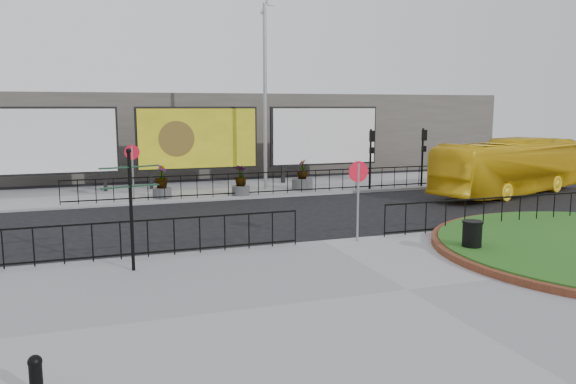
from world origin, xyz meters
name	(u,v)px	position (x,y,z in m)	size (l,w,h in m)	color
ground	(322,244)	(0.00, 0.00, 0.00)	(90.00, 90.00, 0.00)	black
pavement_near	(407,292)	(0.00, -5.00, 0.06)	(30.00, 10.00, 0.12)	gray
pavement_far	(232,189)	(0.00, 12.00, 0.06)	(44.00, 6.00, 0.12)	gray
railing_near_left	(121,240)	(-6.00, -0.30, 0.67)	(10.00, 0.10, 1.10)	black
railing_near_right	(502,212)	(6.50, -0.30, 0.67)	(9.00, 0.10, 1.10)	black
railing_far	(266,183)	(1.00, 9.30, 0.67)	(18.00, 0.10, 1.10)	black
speed_sign_far	(132,160)	(-5.00, 9.40, 1.92)	(0.64, 0.07, 2.47)	gray
speed_sign_near	(358,183)	(1.00, -0.40, 1.92)	(0.64, 0.07, 2.47)	gray
billboard_left	(50,141)	(-8.50, 12.97, 2.60)	(6.20, 0.31, 4.10)	black
billboard_mid	(198,139)	(-1.50, 12.97, 2.60)	(6.20, 0.31, 4.10)	black
billboard_right	(324,136)	(5.50, 12.97, 2.60)	(6.20, 0.31, 4.10)	black
lamp_post	(265,94)	(1.51, 11.00, 4.83)	(0.74, 0.18, 9.23)	gray
signal_pole_a	(371,150)	(6.50, 9.34, 2.10)	(0.22, 0.26, 3.00)	black
signal_pole_b	(423,148)	(9.50, 9.34, 2.10)	(0.22, 0.26, 3.00)	black
building_backdrop	(196,132)	(0.00, 22.00, 2.50)	(40.00, 10.00, 5.00)	#5B5550
fingerpost_sign	(131,198)	(-5.75, -1.39, 1.99)	(1.44, 0.57, 3.10)	black
bollard	(36,374)	(-7.50, -7.42, 0.46)	(0.20, 0.20, 0.63)	black
litter_bin	(472,237)	(3.34, -2.87, 0.60)	(0.57, 0.57, 0.95)	black
bus	(510,167)	(12.33, 6.20, 1.34)	(2.26, 9.64, 2.68)	gold
planter_a	(162,184)	(-3.72, 10.00, 0.76)	(0.85, 0.85, 1.53)	#4C4C4F
planter_b	(241,183)	(-0.16, 9.53, 0.69)	(0.84, 0.84, 1.42)	#4C4C4F
planter_c	(302,179)	(3.19, 10.27, 0.64)	(1.04, 1.04, 1.51)	#4C4C4F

